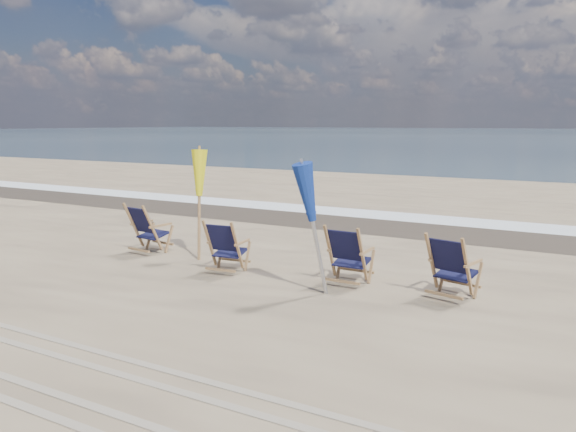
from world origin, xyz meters
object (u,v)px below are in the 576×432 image
object	(u,v)px
beach_chair_0	(153,230)
beach_chair_2	(362,257)
umbrella_yellow	(198,179)
beach_chair_3	(467,270)
umbrella_blue	(316,197)
beach_chair_1	(237,248)

from	to	relation	value
beach_chair_0	beach_chair_2	xyz separation A→B (m)	(4.29, -0.06, -0.01)
beach_chair_0	beach_chair_2	distance (m)	4.29
beach_chair_0	umbrella_yellow	world-z (taller)	umbrella_yellow
beach_chair_3	umbrella_blue	xyz separation A→B (m)	(-2.03, -0.69, 0.99)
beach_chair_2	umbrella_yellow	bearing A→B (deg)	-4.39
umbrella_blue	umbrella_yellow	bearing A→B (deg)	161.11
beach_chair_1	umbrella_yellow	world-z (taller)	umbrella_yellow
beach_chair_0	beach_chair_3	bearing A→B (deg)	-172.95
beach_chair_2	umbrella_yellow	size ratio (longest dim) A/B	0.48
beach_chair_1	beach_chair_3	xyz separation A→B (m)	(3.66, 0.32, 0.02)
beach_chair_2	beach_chair_3	distance (m)	1.56
beach_chair_1	beach_chair_3	world-z (taller)	beach_chair_3
beach_chair_2	umbrella_blue	bearing A→B (deg)	56.25
beach_chair_1	umbrella_blue	distance (m)	1.95
beach_chair_0	umbrella_blue	bearing A→B (deg)	176.56
beach_chair_0	umbrella_yellow	xyz separation A→B (m)	(0.94, 0.25, 1.01)
beach_chair_2	umbrella_yellow	world-z (taller)	umbrella_yellow
beach_chair_0	umbrella_blue	xyz separation A→B (m)	(3.82, -0.74, 0.97)
beach_chair_1	umbrella_yellow	distance (m)	1.74
beach_chair_1	beach_chair_2	world-z (taller)	beach_chair_2
beach_chair_0	umbrella_blue	distance (m)	4.01
umbrella_blue	beach_chair_1	bearing A→B (deg)	167.26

